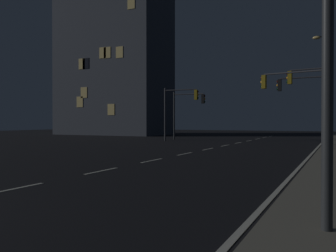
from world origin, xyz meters
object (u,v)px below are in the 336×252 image
Objects in this scene: street_lamp_mid_block at (329,81)px; building_distant at (114,61)px; traffic_light_far_right at (188,106)px; traffic_light_mid_right at (307,95)px; traffic_light_far_center at (297,91)px; traffic_light_far_left at (312,90)px; traffic_light_mid_left at (179,103)px.

street_lamp_mid_block is 0.37× the size of building_distant.
traffic_light_mid_right reaches higher than traffic_light_far_right.
traffic_light_far_right is at bearing 160.65° from street_lamp_mid_block.
traffic_light_far_center is 4.38m from street_lamp_mid_block.
building_distant is (-27.66, 18.11, 7.03)m from traffic_light_far_center.
traffic_light_far_center is at bearing -36.27° from traffic_light_far_right.
building_distant is at bearing 154.05° from traffic_light_mid_right.
traffic_light_far_right is 0.91× the size of traffic_light_mid_right.
street_lamp_mid_block reaches higher than traffic_light_far_left.
traffic_light_mid_left is at bearing 152.90° from traffic_light_far_center.
building_distant is at bearing 150.26° from traffic_light_far_left.
traffic_light_mid_right reaches higher than traffic_light_far_center.
traffic_light_far_right is 0.94× the size of traffic_light_far_center.
traffic_light_mid_left is 0.64× the size of street_lamp_mid_block.
traffic_light_mid_left is at bearing -84.07° from traffic_light_far_right.
traffic_light_far_left reaches higher than traffic_light_far_center.
traffic_light_far_left is 0.70× the size of street_lamp_mid_block.
traffic_light_mid_left is (-12.17, 3.96, -0.47)m from traffic_light_far_left.
traffic_light_far_right is 0.96× the size of traffic_light_mid_left.
traffic_light_mid_left is (-11.43, 5.85, -0.29)m from traffic_light_far_center.
building_distant is (-29.49, 14.27, 6.00)m from street_lamp_mid_block.
traffic_light_far_left reaches higher than traffic_light_mid_left.
building_distant reaches higher than traffic_light_far_right.
traffic_light_far_left is 33.43m from building_distant.
traffic_light_far_right is at bearing 143.73° from traffic_light_far_center.
traffic_light_far_right is at bearing 161.26° from traffic_light_mid_right.
traffic_light_far_right is 2.76m from traffic_light_mid_left.
traffic_light_mid_right is at bearing -25.95° from building_distant.
building_distant reaches higher than street_lamp_mid_block.
traffic_light_mid_left is 13.47m from street_lamp_mid_block.
traffic_light_far_center is 4.56m from traffic_light_mid_right.
street_lamp_mid_block is at bearing 64.55° from traffic_light_far_center.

